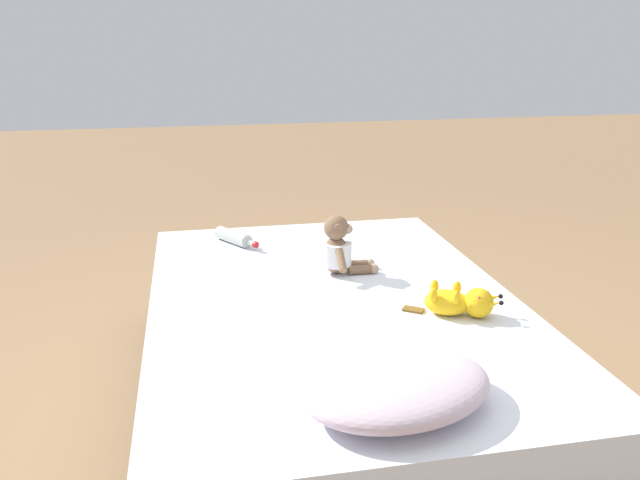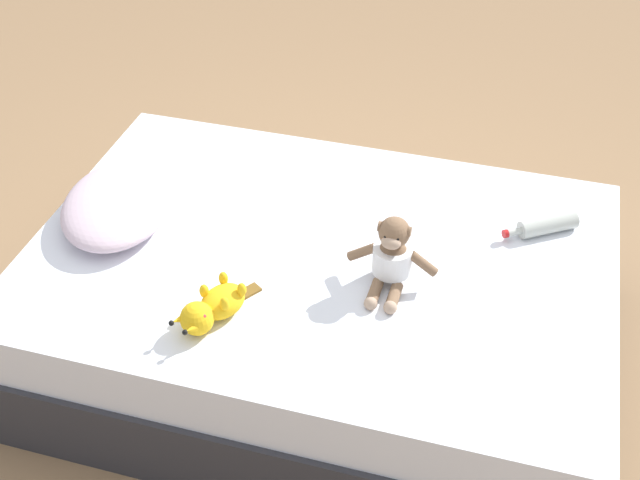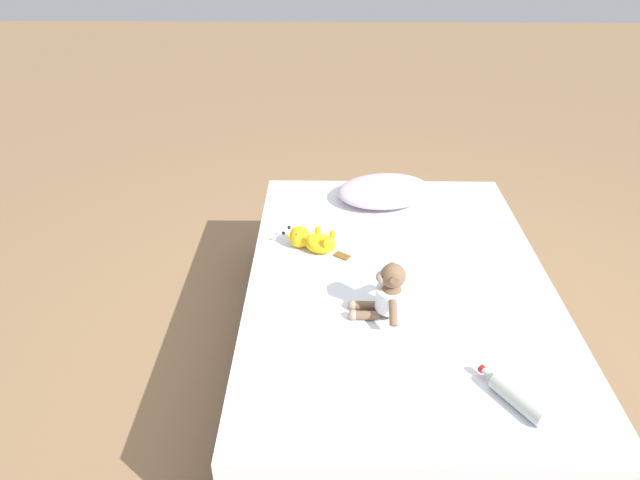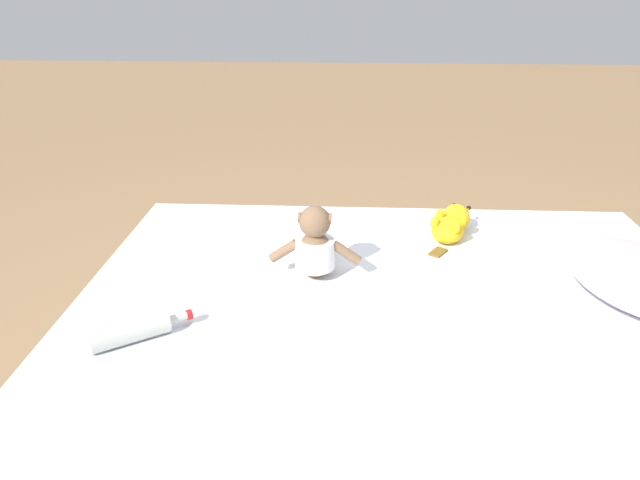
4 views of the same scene
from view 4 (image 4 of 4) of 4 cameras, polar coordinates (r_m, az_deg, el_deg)
name	(u,v)px [view 4 (image 4 of 4)]	position (r m, az deg, el deg)	size (l,w,h in m)	color
ground_plane	(388,413)	(2.01, 6.82, -16.81)	(16.00, 16.00, 0.00)	#93704C
bed	(392,355)	(1.86, 7.20, -11.37)	(1.32, 1.93, 0.48)	#2D2D33
plush_monkey	(315,247)	(1.74, -0.48, -0.70)	(0.23, 0.29, 0.24)	brown
plush_yellow_creature	(451,224)	(2.07, 13.03, 1.57)	(0.32, 0.19, 0.10)	yellow
glass_bottle	(132,331)	(1.55, -18.29, -8.64)	(0.18, 0.24, 0.06)	#B7BCB2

